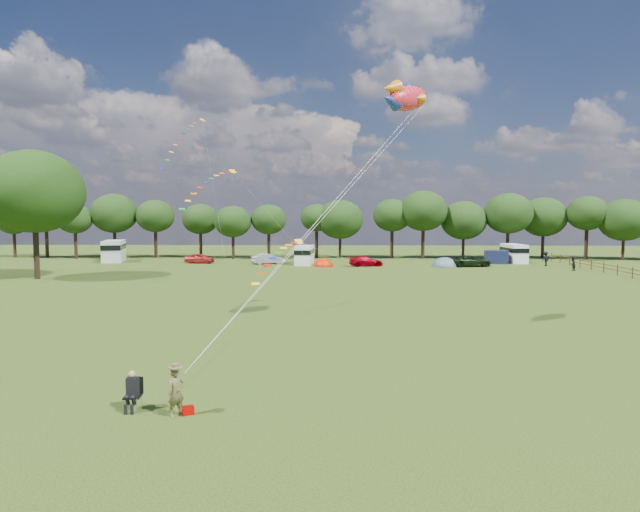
{
  "coord_description": "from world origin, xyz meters",
  "views": [
    {
      "loc": [
        0.99,
        -26.29,
        6.65
      ],
      "look_at": [
        0.0,
        8.0,
        4.0
      ],
      "focal_mm": 30.0,
      "sensor_mm": 36.0,
      "label": 1
    }
  ],
  "objects_px": {
    "campervan_d": "(514,253)",
    "tent_greyblue": "(445,267)",
    "car_c": "(366,261)",
    "campervan_a": "(114,250)",
    "kite_flyer": "(176,392)",
    "campervan_c": "(304,255)",
    "walker_a": "(573,264)",
    "car_d": "(471,261)",
    "big_tree": "(34,192)",
    "tent_orange": "(323,266)",
    "fish_kite": "(404,98)",
    "camp_chair": "(133,386)",
    "car_a": "(200,258)",
    "walker_b": "(546,259)",
    "car_b": "(268,259)"
  },
  "relations": [
    {
      "from": "campervan_c",
      "to": "big_tree",
      "type": "bearing_deg",
      "value": 125.87
    },
    {
      "from": "big_tree",
      "to": "car_d",
      "type": "relative_size",
      "value": 2.51
    },
    {
      "from": "car_a",
      "to": "tent_greyblue",
      "type": "relative_size",
      "value": 1.17
    },
    {
      "from": "car_b",
      "to": "camp_chair",
      "type": "height_order",
      "value": "car_b"
    },
    {
      "from": "campervan_c",
      "to": "tent_greyblue",
      "type": "relative_size",
      "value": 1.46
    },
    {
      "from": "tent_orange",
      "to": "fish_kite",
      "type": "xyz_separation_m",
      "value": [
        5.37,
        -38.36,
        13.11
      ]
    },
    {
      "from": "car_c",
      "to": "campervan_d",
      "type": "relative_size",
      "value": 0.81
    },
    {
      "from": "camp_chair",
      "to": "campervan_a",
      "type": "bearing_deg",
      "value": 106.37
    },
    {
      "from": "campervan_a",
      "to": "walker_a",
      "type": "height_order",
      "value": "campervan_a"
    },
    {
      "from": "tent_greyblue",
      "to": "kite_flyer",
      "type": "height_order",
      "value": "kite_flyer"
    },
    {
      "from": "car_c",
      "to": "camp_chair",
      "type": "distance_m",
      "value": 52.62
    },
    {
      "from": "campervan_d",
      "to": "fish_kite",
      "type": "distance_m",
      "value": 50.86
    },
    {
      "from": "big_tree",
      "to": "tent_orange",
      "type": "xyz_separation_m",
      "value": [
        29.43,
        14.34,
        -9.0
      ]
    },
    {
      "from": "campervan_c",
      "to": "fish_kite",
      "type": "relative_size",
      "value": 1.48
    },
    {
      "from": "tent_greyblue",
      "to": "kite_flyer",
      "type": "xyz_separation_m",
      "value": [
        -19.29,
        -51.52,
        0.79
      ]
    },
    {
      "from": "fish_kite",
      "to": "walker_b",
      "type": "xyz_separation_m",
      "value": [
        23.47,
        39.56,
        -12.17
      ]
    },
    {
      "from": "car_c",
      "to": "car_d",
      "type": "relative_size",
      "value": 0.81
    },
    {
      "from": "car_c",
      "to": "campervan_a",
      "type": "height_order",
      "value": "campervan_a"
    },
    {
      "from": "kite_flyer",
      "to": "walker_b",
      "type": "distance_m",
      "value": 61.99
    },
    {
      "from": "kite_flyer",
      "to": "camp_chair",
      "type": "distance_m",
      "value": 1.72
    },
    {
      "from": "campervan_c",
      "to": "walker_a",
      "type": "xyz_separation_m",
      "value": [
        32.32,
        -7.35,
        -0.55
      ]
    },
    {
      "from": "car_d",
      "to": "car_a",
      "type": "bearing_deg",
      "value": 75.78
    },
    {
      "from": "tent_greyblue",
      "to": "walker_a",
      "type": "relative_size",
      "value": 2.26
    },
    {
      "from": "big_tree",
      "to": "kite_flyer",
      "type": "height_order",
      "value": "big_tree"
    },
    {
      "from": "tent_orange",
      "to": "tent_greyblue",
      "type": "bearing_deg",
      "value": -0.16
    },
    {
      "from": "campervan_a",
      "to": "tent_orange",
      "type": "height_order",
      "value": "campervan_a"
    },
    {
      "from": "car_b",
      "to": "walker_b",
      "type": "xyz_separation_m",
      "value": [
        36.46,
        -1.91,
        0.25
      ]
    },
    {
      "from": "car_c",
      "to": "campervan_a",
      "type": "distance_m",
      "value": 36.0
    },
    {
      "from": "walker_b",
      "to": "car_a",
      "type": "bearing_deg",
      "value": -38.49
    },
    {
      "from": "tent_orange",
      "to": "kite_flyer",
      "type": "bearing_deg",
      "value": -94.09
    },
    {
      "from": "big_tree",
      "to": "walker_b",
      "type": "relative_size",
      "value": 6.92
    },
    {
      "from": "car_d",
      "to": "walker_b",
      "type": "bearing_deg",
      "value": -92.8
    },
    {
      "from": "walker_a",
      "to": "car_c",
      "type": "bearing_deg",
      "value": -43.65
    },
    {
      "from": "campervan_d",
      "to": "camp_chair",
      "type": "xyz_separation_m",
      "value": [
        -31.79,
        -57.45,
        -0.55
      ]
    },
    {
      "from": "big_tree",
      "to": "walker_a",
      "type": "height_order",
      "value": "big_tree"
    },
    {
      "from": "kite_flyer",
      "to": "walker_b",
      "type": "xyz_separation_m",
      "value": [
        32.52,
        52.77,
        0.15
      ]
    },
    {
      "from": "campervan_c",
      "to": "campervan_d",
      "type": "xyz_separation_m",
      "value": [
        29.05,
        3.75,
        0.04
      ]
    },
    {
      "from": "campervan_d",
      "to": "tent_greyblue",
      "type": "height_order",
      "value": "campervan_d"
    },
    {
      "from": "camp_chair",
      "to": "car_a",
      "type": "bearing_deg",
      "value": 95.18
    },
    {
      "from": "car_c",
      "to": "big_tree",
      "type": "bearing_deg",
      "value": 100.46
    },
    {
      "from": "tent_greyblue",
      "to": "camp_chair",
      "type": "relative_size",
      "value": 2.57
    },
    {
      "from": "big_tree",
      "to": "campervan_c",
      "type": "bearing_deg",
      "value": 32.35
    },
    {
      "from": "big_tree",
      "to": "campervan_d",
      "type": "bearing_deg",
      "value": 20.36
    },
    {
      "from": "car_c",
      "to": "camp_chair",
      "type": "bearing_deg",
      "value": 155.64
    },
    {
      "from": "big_tree",
      "to": "fish_kite",
      "type": "bearing_deg",
      "value": -34.61
    },
    {
      "from": "tent_greyblue",
      "to": "car_a",
      "type": "bearing_deg",
      "value": 172.99
    },
    {
      "from": "car_a",
      "to": "campervan_a",
      "type": "relative_size",
      "value": 0.63
    },
    {
      "from": "campervan_d",
      "to": "kite_flyer",
      "type": "bearing_deg",
      "value": 149.95
    },
    {
      "from": "walker_a",
      "to": "kite_flyer",
      "type": "bearing_deg",
      "value": 22.83
    },
    {
      "from": "car_c",
      "to": "tent_greyblue",
      "type": "xyz_separation_m",
      "value": [
        10.08,
        -0.48,
        -0.62
      ]
    }
  ]
}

